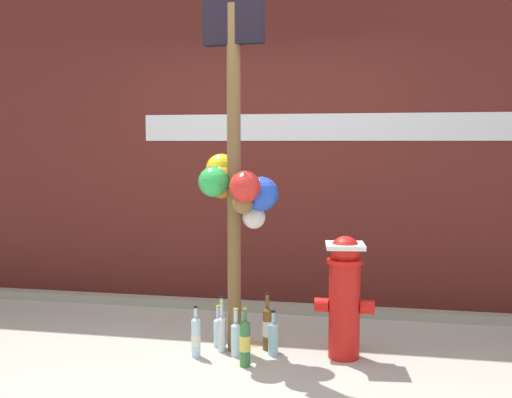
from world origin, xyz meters
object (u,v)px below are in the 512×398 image
Objects in this scene: memorial_post at (235,166)px; bottle_2 at (236,337)px; bottle_0 at (273,338)px; bottle_7 at (267,327)px; bottle_1 at (222,324)px; fire_hydrant at (345,294)px; bottle_4 at (218,331)px; bottle_6 at (245,342)px; bottle_5 at (196,337)px; bottle_3 at (222,332)px.

memorial_post is 7.38× the size of bottle_2.
bottle_7 reaches higher than bottle_0.
memorial_post reaches higher than bottle_1.
fire_hydrant is (0.78, -0.01, -0.89)m from memorial_post.
bottle_6 is (0.27, -0.34, 0.04)m from bottle_4.
bottle_4 is at bearing 136.55° from bottle_2.
bottle_5 is at bearing -153.33° from bottle_7.
bottle_3 is 1.01× the size of bottle_5.
bottle_7 is at bearing 120.77° from bottle_0.
bottle_2 is 1.10× the size of bottle_4.
bottle_4 is 0.85× the size of bottle_5.
fire_hydrant is 2.36× the size of bottle_5.
bottle_2 is at bearing 14.06° from bottle_5.
bottle_7 is at bearing 1.10° from bottle_4.
bottle_1 is at bearing 94.04° from bottle_4.
bottle_0 is 0.13m from bottle_7.
memorial_post is at bearing 113.59° from bottle_6.
bottle_5 is at bearing 163.53° from bottle_6.
bottle_0 is 0.27m from bottle_2.
bottle_1 reaches higher than bottle_0.
bottle_3 is at bearing -147.80° from memorial_post.
bottle_1 is 0.25m from bottle_3.
bottle_1 is 0.92× the size of bottle_3.
memorial_post is 7.84× the size of bottle_0.
bottle_6 is at bearing -66.41° from memorial_post.
bottle_6 is (-0.15, -0.25, 0.04)m from bottle_0.
bottle_5 is at bearing -137.95° from bottle_3.
bottle_2 is at bearing -59.95° from bottle_1.
fire_hydrant is 0.83m from bottle_2.
bottle_7 is at bearing 40.43° from bottle_2.
fire_hydrant reaches higher than bottle_6.
bottle_1 is 0.84× the size of bottle_6.
bottle_0 reaches higher than bottle_4.
bottle_3 is (-0.87, -0.05, -0.31)m from fire_hydrant.
bottle_3 is at bearing -176.82° from fire_hydrant.
bottle_2 is at bearing -139.57° from bottle_7.
bottle_6 reaches higher than bottle_4.
bottle_1 is at bearing 168.29° from fire_hydrant.
bottle_7 is (0.38, -0.14, 0.04)m from bottle_1.
bottle_0 is 1.04× the size of bottle_4.
bottle_0 is 0.89× the size of bottle_5.
memorial_post is 1.20m from bottle_3.
bottle_0 is at bearing -29.35° from bottle_1.
bottle_0 is at bearing -59.23° from bottle_7.
memorial_post is 1.22m from bottle_6.
fire_hydrant reaches higher than bottle_1.
bottle_7 is at bearing 26.67° from bottle_5.
fire_hydrant is 0.93m from bottle_3.
bottle_3 is at bearing -76.12° from bottle_1.
bottle_1 is (-0.15, 0.18, -1.21)m from memorial_post.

